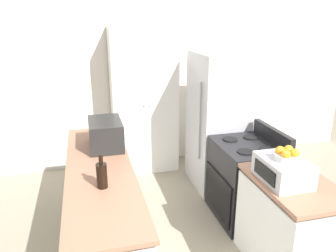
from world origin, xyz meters
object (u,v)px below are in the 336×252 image
at_px(microwave, 106,134).
at_px(wine_bottle, 102,175).
at_px(refrigerator, 221,121).
at_px(toaster_oven, 283,170).
at_px(fruit_bowl, 287,155).
at_px(stove, 245,180).
at_px(pantry_cabinet, 144,101).

distance_m(microwave, wine_bottle, 0.88).
xyz_separation_m(refrigerator, toaster_oven, (-0.16, -1.64, 0.09)).
bearing_deg(fruit_bowl, toaster_oven, 113.48).
height_order(refrigerator, fruit_bowl, refrigerator).
bearing_deg(stove, wine_bottle, -160.94).
xyz_separation_m(wine_bottle, toaster_oven, (1.46, -0.27, -0.01)).
xyz_separation_m(pantry_cabinet, fruit_bowl, (0.73, -2.38, 0.09)).
height_order(stove, fruit_bowl, fruit_bowl).
bearing_deg(wine_bottle, toaster_oven, -10.56).
relative_size(pantry_cabinet, stove, 2.00).
distance_m(stove, microwave, 1.63).
bearing_deg(wine_bottle, stove, 19.06).
distance_m(stove, refrigerator, 0.93).
relative_size(stove, refrigerator, 0.58).
xyz_separation_m(pantry_cabinet, microwave, (-0.64, -1.21, -0.02)).
distance_m(microwave, fruit_bowl, 1.80).
bearing_deg(microwave, stove, -12.39).
bearing_deg(stove, microwave, 167.61).
relative_size(wine_bottle, fruit_bowl, 1.37).
height_order(stove, microwave, microwave).
bearing_deg(refrigerator, fruit_bowl, -95.32).
xyz_separation_m(wine_bottle, fruit_bowl, (1.47, -0.29, 0.14)).
bearing_deg(toaster_oven, refrigerator, 84.36).
bearing_deg(refrigerator, wine_bottle, -139.90).
height_order(pantry_cabinet, stove, pantry_cabinet).
distance_m(stove, fruit_bowl, 1.09).
bearing_deg(fruit_bowl, refrigerator, 84.68).
bearing_deg(fruit_bowl, pantry_cabinet, 107.10).
bearing_deg(pantry_cabinet, refrigerator, -39.09).
bearing_deg(stove, toaster_oven, -98.62).
bearing_deg(wine_bottle, pantry_cabinet, 70.52).
distance_m(stove, wine_bottle, 1.77).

